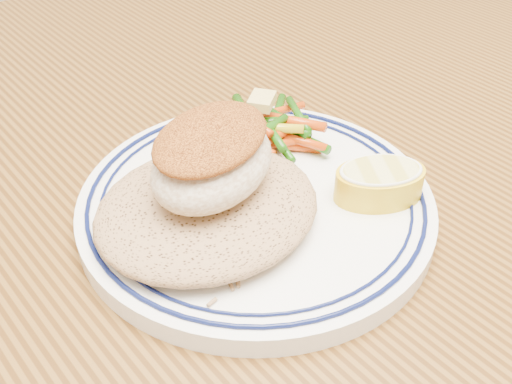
% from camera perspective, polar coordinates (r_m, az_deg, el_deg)
% --- Properties ---
extents(dining_table, '(1.50, 0.90, 0.75)m').
position_cam_1_polar(dining_table, '(0.54, -1.36, -7.53)').
color(dining_table, '#4A2B0E').
rests_on(dining_table, ground).
extents(plate, '(0.24, 0.24, 0.02)m').
position_cam_1_polar(plate, '(0.44, -0.00, -1.07)').
color(plate, white).
rests_on(plate, dining_table).
extents(rice_pilaf, '(0.15, 0.13, 0.03)m').
position_cam_1_polar(rice_pilaf, '(0.41, -4.37, -1.10)').
color(rice_pilaf, '#98724C').
rests_on(rice_pilaf, plate).
extents(fish_fillet, '(0.11, 0.10, 0.05)m').
position_cam_1_polar(fish_fillet, '(0.40, -3.93, 3.11)').
color(fish_fillet, beige).
rests_on(fish_fillet, rice_pilaf).
extents(vegetable_pile, '(0.10, 0.09, 0.03)m').
position_cam_1_polar(vegetable_pile, '(0.48, 0.42, 5.53)').
color(vegetable_pile, '#BB3909').
rests_on(vegetable_pile, plate).
extents(butter_pat, '(0.03, 0.03, 0.01)m').
position_cam_1_polar(butter_pat, '(0.48, 0.52, 8.10)').
color(butter_pat, '#DCC36B').
rests_on(butter_pat, vegetable_pile).
extents(lemon_wedge, '(0.08, 0.08, 0.02)m').
position_cam_1_polar(lemon_wedge, '(0.44, 10.91, 0.94)').
color(lemon_wedge, yellow).
rests_on(lemon_wedge, plate).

